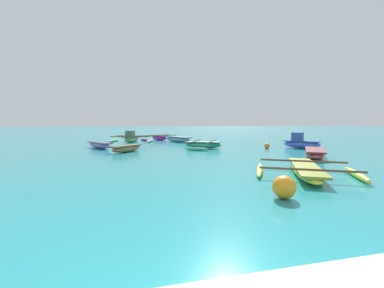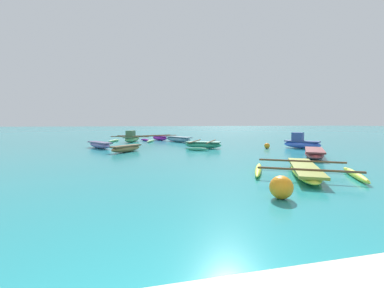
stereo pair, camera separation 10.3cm
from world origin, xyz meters
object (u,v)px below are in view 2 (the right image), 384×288
moored_boat_6 (203,145)px  moored_boat_7 (178,139)px  moored_boat_1 (126,148)px  moored_boat_2 (132,138)px  moored_boat_4 (160,138)px  mooring_buoy_1 (267,146)px  moored_boat_3 (100,145)px  moored_boat_5 (314,153)px  moored_boat_8 (301,143)px  mooring_buoy_0 (281,187)px  moored_boat_0 (304,170)px

moored_boat_6 → moored_boat_7: size_ratio=1.05×
moored_boat_1 → moored_boat_6: size_ratio=0.55×
moored_boat_2 → moored_boat_4: size_ratio=1.10×
moored_boat_2 → moored_boat_7: (3.96, -0.82, -0.07)m
moored_boat_1 → moored_boat_6: moored_boat_6 is taller
mooring_buoy_1 → moored_boat_3: bearing=165.8°
moored_boat_5 → moored_boat_8: size_ratio=1.31×
moored_boat_5 → mooring_buoy_0: mooring_buoy_0 is taller
moored_boat_4 → moored_boat_6: moored_boat_6 is taller
moored_boat_2 → moored_boat_4: (2.61, 1.76, -0.10)m
moored_boat_4 → moored_boat_8: 12.95m
mooring_buoy_0 → moored_boat_6: bearing=83.0°
moored_boat_0 → moored_boat_1: 9.88m
moored_boat_3 → moored_boat_7: (6.06, 4.33, 0.03)m
moored_boat_0 → mooring_buoy_1: bearing=7.8°
moored_boat_4 → mooring_buoy_1: bearing=5.6°
moored_boat_0 → moored_boat_6: moored_boat_6 is taller
moored_boat_4 → moored_boat_6: (1.96, -8.46, 0.00)m
mooring_buoy_0 → mooring_buoy_1: bearing=61.9°
moored_boat_8 → mooring_buoy_0: size_ratio=4.34×
moored_boat_0 → moored_boat_7: moored_boat_7 is taller
moored_boat_5 → moored_boat_7: bearing=57.9°
moored_boat_3 → moored_boat_5: (10.60, -7.29, -0.00)m
moored_boat_0 → moored_boat_6: bearing=34.8°
moored_boat_0 → moored_boat_1: moored_boat_1 is taller
moored_boat_1 → moored_boat_6: bearing=-35.5°
moored_boat_5 → moored_boat_1: bearing=98.9°
moored_boat_7 → moored_boat_0: bearing=-18.5°
moored_boat_3 → moored_boat_5: 12.86m
moored_boat_2 → mooring_buoy_0: 18.28m
moored_boat_7 → moored_boat_1: bearing=-55.7°
moored_boat_5 → moored_boat_8: (2.40, 4.25, 0.13)m
moored_boat_3 → moored_boat_4: (4.70, 6.91, -0.00)m
moored_boat_7 → moored_boat_3: bearing=-78.4°
moored_boat_1 → moored_boat_3: moored_boat_3 is taller
moored_boat_7 → moored_boat_2: bearing=-125.6°
mooring_buoy_0 → moored_boat_4: bearing=91.6°
moored_boat_8 → mooring_buoy_1: 2.33m
moored_boat_1 → moored_boat_3: bearing=75.0°
moored_boat_4 → mooring_buoy_0: bearing=-24.7°
moored_boat_7 → moored_boat_5: bearing=-2.6°
moored_boat_0 → mooring_buoy_0: mooring_buoy_0 is taller
moored_boat_2 → mooring_buoy_1: bearing=-111.1°
moored_boat_4 → mooring_buoy_0: size_ratio=7.13×
moored_boat_0 → moored_boat_4: bearing=38.6°
moored_boat_4 → moored_boat_7: (1.35, -2.58, 0.03)m
moored_boat_5 → moored_boat_6: size_ratio=0.80×
moored_boat_6 → moored_boat_7: moored_boat_6 is taller
moored_boat_3 → mooring_buoy_1: (10.69, -2.70, -0.05)m
mooring_buoy_0 → moored_boat_5: bearing=46.2°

